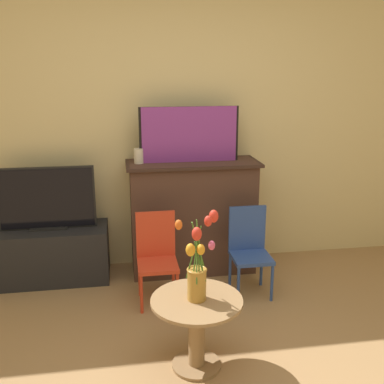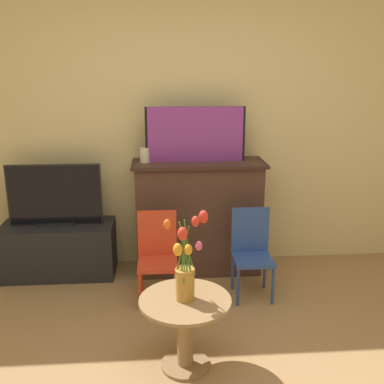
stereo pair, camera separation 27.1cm
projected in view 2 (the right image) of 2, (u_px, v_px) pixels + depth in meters
The scene contains 10 objects.
wall_back at pixel (184, 117), 3.96m from camera, with size 8.00×0.06×2.70m.
fireplace_mantel at pixel (198, 215), 3.97m from camera, with size 1.14×0.45×0.99m.
painting at pixel (195, 134), 3.78m from camera, with size 0.84×0.03×0.47m.
mantel_candle at pixel (145, 155), 3.79m from camera, with size 0.08×0.08×0.13m.
tv_stand at pixel (59, 249), 3.93m from camera, with size 0.96×0.42×0.46m.
tv_monitor at pixel (55, 196), 3.81m from camera, with size 0.79×0.12×0.53m.
chair_red at pixel (157, 252), 3.48m from camera, with size 0.30×0.30×0.70m.
chair_blue at pixel (251, 248), 3.56m from camera, with size 0.30×0.30×0.70m.
side_table at pixel (185, 323), 2.68m from camera, with size 0.55×0.55×0.46m.
vase_tulips at pixel (186, 268), 2.58m from camera, with size 0.26×0.24×0.52m.
Camera 2 is at (-0.23, -1.86, 1.78)m, focal length 42.00 mm.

